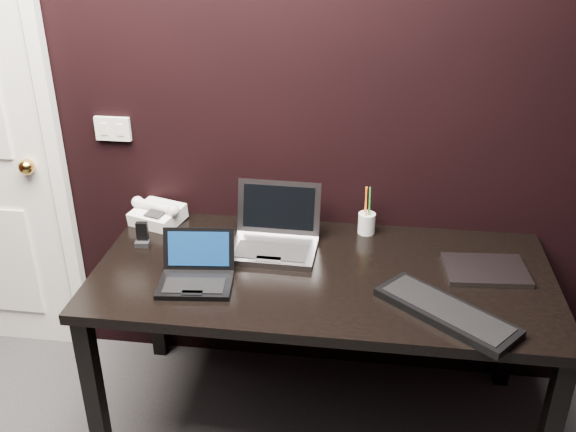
# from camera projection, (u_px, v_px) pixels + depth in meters

# --- Properties ---
(wall_back) EXTENTS (4.00, 0.00, 4.00)m
(wall_back) POSITION_uv_depth(u_px,v_px,m) (259.00, 91.00, 2.52)
(wall_back) COLOR black
(wall_back) RESTS_ON ground
(wall_switch) EXTENTS (0.15, 0.02, 0.10)m
(wall_switch) POSITION_uv_depth(u_px,v_px,m) (113.00, 129.00, 2.67)
(wall_switch) COLOR silver
(wall_switch) RESTS_ON wall_back
(desk) EXTENTS (1.70, 0.80, 0.74)m
(desk) POSITION_uv_depth(u_px,v_px,m) (322.00, 288.00, 2.42)
(desk) COLOR black
(desk) RESTS_ON ground
(netbook) EXTENTS (0.28, 0.26, 0.17)m
(netbook) POSITION_uv_depth(u_px,v_px,m) (196.00, 274.00, 2.30)
(netbook) COLOR black
(netbook) RESTS_ON desk
(silver_laptop) EXTENTS (0.34, 0.31, 0.23)m
(silver_laptop) POSITION_uv_depth(u_px,v_px,m) (274.00, 238.00, 2.52)
(silver_laptop) COLOR gray
(silver_laptop) RESTS_ON desk
(ext_keyboard) EXTENTS (0.48, 0.44, 0.03)m
(ext_keyboard) POSITION_uv_depth(u_px,v_px,m) (446.00, 312.00, 2.13)
(ext_keyboard) COLOR black
(ext_keyboard) RESTS_ON desk
(closed_laptop) EXTENTS (0.32, 0.24, 0.02)m
(closed_laptop) POSITION_uv_depth(u_px,v_px,m) (485.00, 270.00, 2.37)
(closed_laptop) COLOR #97979C
(closed_laptop) RESTS_ON desk
(desk_phone) EXTENTS (0.24, 0.23, 0.12)m
(desk_phone) POSITION_uv_depth(u_px,v_px,m) (157.00, 214.00, 2.72)
(desk_phone) COLOR white
(desk_phone) RESTS_ON desk
(mobile_phone) EXTENTS (0.06, 0.05, 0.10)m
(mobile_phone) POSITION_uv_depth(u_px,v_px,m) (142.00, 237.00, 2.55)
(mobile_phone) COLOR black
(mobile_phone) RESTS_ON desk
(pen_cup) EXTENTS (0.08, 0.08, 0.21)m
(pen_cup) POSITION_uv_depth(u_px,v_px,m) (367.00, 222.00, 2.63)
(pen_cup) COLOR silver
(pen_cup) RESTS_ON desk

